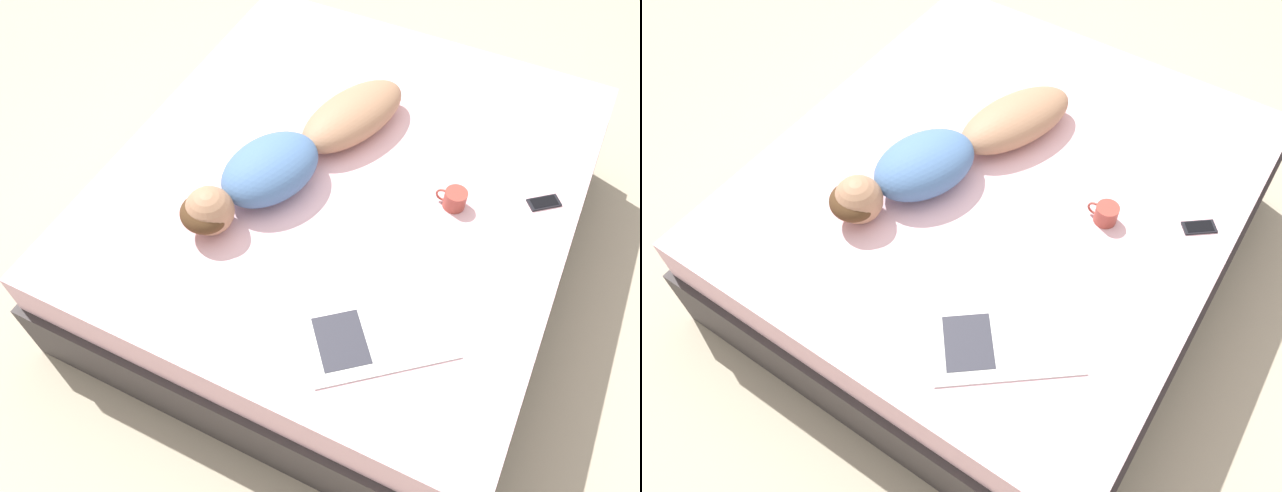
% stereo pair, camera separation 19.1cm
% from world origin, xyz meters
% --- Properties ---
extents(ground_plane, '(12.00, 12.00, 0.00)m').
position_xyz_m(ground_plane, '(0.00, 0.00, 0.00)').
color(ground_plane, '#B7A88E').
extents(bed, '(1.99, 2.21, 0.58)m').
position_xyz_m(bed, '(0.00, 0.00, 0.29)').
color(bed, '#383333').
rests_on(bed, ground_plane).
extents(person, '(0.64, 1.22, 0.20)m').
position_xyz_m(person, '(0.21, 0.07, 0.68)').
color(person, '#A37556').
rests_on(person, bed).
extents(open_magazine, '(0.61, 0.58, 0.01)m').
position_xyz_m(open_magazine, '(-0.42, 0.66, 0.59)').
color(open_magazine, white).
rests_on(open_magazine, bed).
extents(coffee_mug, '(0.13, 0.09, 0.08)m').
position_xyz_m(coffee_mug, '(-0.48, -0.03, 0.62)').
color(coffee_mug, '#993D33').
rests_on(coffee_mug, bed).
extents(cell_phone, '(0.14, 0.13, 0.01)m').
position_xyz_m(cell_phone, '(-0.81, -0.21, 0.59)').
color(cell_phone, black).
rests_on(cell_phone, bed).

